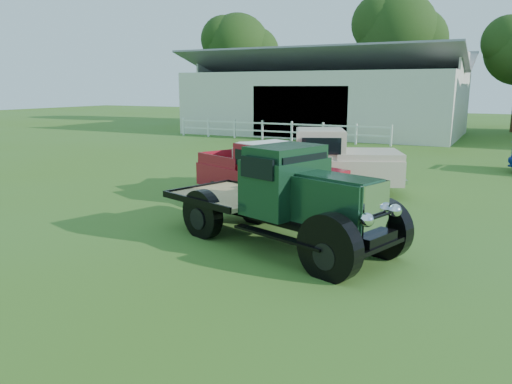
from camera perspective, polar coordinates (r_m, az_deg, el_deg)
The scene contains 8 objects.
ground at distance 10.04m, azimuth -4.17°, elevation -7.03°, with size 120.00×120.00×0.00m, color #3E6F2D.
shed_left at distance 36.14m, azimuth 7.97°, elevation 11.12°, with size 18.80×10.20×5.60m, color beige, non-canonical shape.
fence_rail at distance 31.06m, azimuth 2.39°, elevation 7.03°, with size 14.20×0.16×1.20m, color white, non-canonical shape.
tree_a at distance 47.12m, azimuth -2.10°, elevation 14.37°, with size 6.30×6.30×10.50m, color #1C320F, non-canonical shape.
tree_b at distance 43.11m, azimuth 15.64°, elevation 14.84°, with size 6.90×6.90×11.50m, color #1C320F, non-canonical shape.
vintage_flatbed at distance 10.34m, azimuth 2.91°, elevation -0.42°, with size 5.30×2.10×2.10m, color #143420, non-canonical shape.
red_pickup at distance 14.10m, azimuth 1.32°, elevation 2.22°, with size 4.82×1.85×1.76m, color maroon, non-canonical shape.
white_pickup at distance 15.64m, azimuth 6.88°, elevation 3.45°, with size 5.29×2.05×1.94m, color #C1B099, non-canonical shape.
Camera 1 is at (4.97, -8.10, 3.26)m, focal length 35.00 mm.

